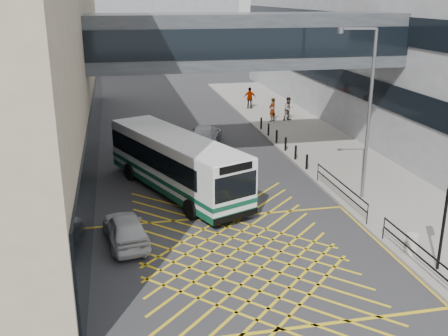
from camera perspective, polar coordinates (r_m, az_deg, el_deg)
ground at (r=20.93m, az=2.27°, el=-10.18°), size 120.00×120.00×0.00m
building_far at (r=77.87m, az=-10.36°, el=17.33°), size 28.00×16.00×18.00m
skybridge at (r=30.87m, az=2.50°, el=13.69°), size 20.00×4.10×3.00m
pavement at (r=36.87m, az=10.28°, el=2.44°), size 6.00×54.00×0.16m
box_junction at (r=20.93m, az=2.27°, el=-10.17°), size 12.00×9.00×0.01m
bus at (r=27.66m, az=-5.39°, el=0.67°), size 6.50×10.97×3.04m
car_white at (r=22.48m, az=-10.65°, el=-6.48°), size 2.32×4.43×1.34m
car_dark at (r=34.13m, az=-4.56°, el=2.51°), size 2.27×4.72×1.43m
car_silver at (r=36.59m, az=-2.05°, el=3.67°), size 3.33×5.10×1.47m
traffic_light at (r=20.58m, az=23.16°, el=-4.15°), size 0.27×0.44×3.81m
street_lamp at (r=26.36m, az=15.21°, el=6.68°), size 1.91×0.56×8.41m
litter_bin at (r=22.32m, az=19.79°, el=-7.77°), size 0.48×0.48×0.83m
kerb_railings at (r=24.12m, az=15.62°, el=-4.57°), size 0.05×12.54×1.00m
bollards at (r=35.80m, az=6.23°, el=3.04°), size 0.14×10.14×0.90m
pedestrian_a at (r=42.95m, az=5.28°, el=6.33°), size 0.93×0.86×1.90m
pedestrian_b at (r=43.40m, az=7.06°, el=6.39°), size 1.05×0.79×1.90m
pedestrian_c at (r=47.79m, az=2.83°, el=7.61°), size 1.22×0.76×1.91m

